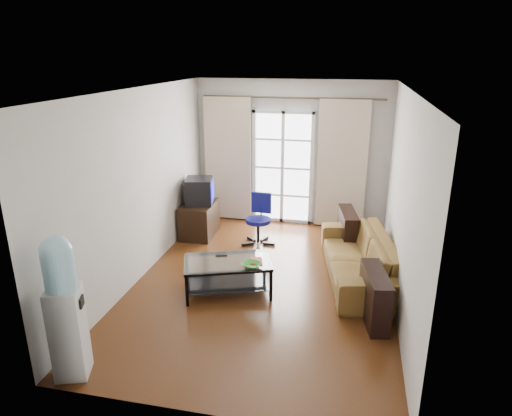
{
  "coord_description": "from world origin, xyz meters",
  "views": [
    {
      "loc": [
        1.13,
        -5.77,
        3.15
      ],
      "look_at": [
        -0.19,
        0.35,
        1.0
      ],
      "focal_mm": 32.0,
      "sensor_mm": 36.0,
      "label": 1
    }
  ],
  "objects_px": {
    "tv_stand": "(199,219)",
    "water_cooler": "(64,305)",
    "task_chair": "(259,229)",
    "crt_tv": "(198,191)",
    "sofa": "(359,257)",
    "coffee_table": "(228,272)"
  },
  "relations": [
    {
      "from": "sofa",
      "to": "crt_tv",
      "type": "bearing_deg",
      "value": -121.34
    },
    {
      "from": "tv_stand",
      "to": "task_chair",
      "type": "xyz_separation_m",
      "value": [
        1.13,
        -0.17,
        -0.04
      ]
    },
    {
      "from": "tv_stand",
      "to": "task_chair",
      "type": "height_order",
      "value": "task_chair"
    },
    {
      "from": "crt_tv",
      "to": "tv_stand",
      "type": "bearing_deg",
      "value": -111.94
    },
    {
      "from": "water_cooler",
      "to": "task_chair",
      "type": "bearing_deg",
      "value": 53.84
    },
    {
      "from": "sofa",
      "to": "task_chair",
      "type": "distance_m",
      "value": 1.92
    },
    {
      "from": "coffee_table",
      "to": "crt_tv",
      "type": "xyz_separation_m",
      "value": [
        -1.06,
        1.92,
        0.53
      ]
    },
    {
      "from": "sofa",
      "to": "water_cooler",
      "type": "distance_m",
      "value": 4.02
    },
    {
      "from": "coffee_table",
      "to": "tv_stand",
      "type": "xyz_separation_m",
      "value": [
        -1.07,
        1.91,
        -0.0
      ]
    },
    {
      "from": "sofa",
      "to": "water_cooler",
      "type": "relative_size",
      "value": 1.52
    },
    {
      "from": "tv_stand",
      "to": "sofa",
      "type": "bearing_deg",
      "value": -22.8
    },
    {
      "from": "tv_stand",
      "to": "water_cooler",
      "type": "xyz_separation_m",
      "value": [
        -0.03,
        -3.89,
        0.5
      ]
    },
    {
      "from": "sofa",
      "to": "tv_stand",
      "type": "relative_size",
      "value": 2.85
    },
    {
      "from": "sofa",
      "to": "task_chair",
      "type": "bearing_deg",
      "value": -128.8
    },
    {
      "from": "sofa",
      "to": "crt_tv",
      "type": "height_order",
      "value": "crt_tv"
    },
    {
      "from": "task_chair",
      "to": "water_cooler",
      "type": "bearing_deg",
      "value": -103.13
    },
    {
      "from": "coffee_table",
      "to": "water_cooler",
      "type": "bearing_deg",
      "value": -119.03
    },
    {
      "from": "crt_tv",
      "to": "water_cooler",
      "type": "bearing_deg",
      "value": -102.8
    },
    {
      "from": "coffee_table",
      "to": "task_chair",
      "type": "xyz_separation_m",
      "value": [
        0.07,
        1.75,
        -0.04
      ]
    },
    {
      "from": "coffee_table",
      "to": "tv_stand",
      "type": "height_order",
      "value": "tv_stand"
    },
    {
      "from": "crt_tv",
      "to": "task_chair",
      "type": "xyz_separation_m",
      "value": [
        1.13,
        -0.17,
        -0.57
      ]
    },
    {
      "from": "tv_stand",
      "to": "crt_tv",
      "type": "distance_m",
      "value": 0.53
    }
  ]
}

